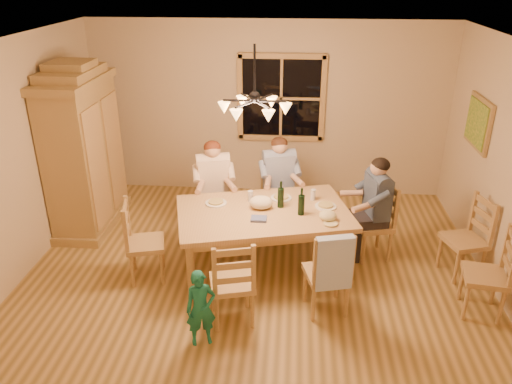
# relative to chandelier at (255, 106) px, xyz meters

# --- Properties ---
(floor) EXTENTS (5.50, 5.50, 0.00)m
(floor) POSITION_rel_chandelier_xyz_m (0.00, 0.00, -2.08)
(floor) COLOR olive
(floor) RESTS_ON ground
(ceiling) EXTENTS (5.50, 5.00, 0.02)m
(ceiling) POSITION_rel_chandelier_xyz_m (0.00, 0.00, 0.62)
(ceiling) COLOR white
(ceiling) RESTS_ON wall_back
(wall_back) EXTENTS (5.50, 0.02, 2.70)m
(wall_back) POSITION_rel_chandelier_xyz_m (0.00, 2.50, -0.73)
(wall_back) COLOR beige
(wall_back) RESTS_ON floor
(wall_left) EXTENTS (0.02, 5.00, 2.70)m
(wall_left) POSITION_rel_chandelier_xyz_m (-2.75, 0.00, -0.73)
(wall_left) COLOR beige
(wall_left) RESTS_ON floor
(window) EXTENTS (1.30, 0.06, 1.30)m
(window) POSITION_rel_chandelier_xyz_m (0.20, 2.47, -0.53)
(window) COLOR black
(window) RESTS_ON wall_back
(painting) EXTENTS (0.06, 0.78, 0.64)m
(painting) POSITION_rel_chandelier_xyz_m (2.71, 1.20, -0.48)
(painting) COLOR olive
(painting) RESTS_ON wall_right
(chandelier) EXTENTS (0.77, 0.68, 0.71)m
(chandelier) POSITION_rel_chandelier_xyz_m (0.00, 0.00, 0.00)
(chandelier) COLOR black
(chandelier) RESTS_ON ceiling
(armoire) EXTENTS (0.66, 1.40, 2.30)m
(armoire) POSITION_rel_chandelier_xyz_m (-2.42, 1.12, -1.02)
(armoire) COLOR olive
(armoire) RESTS_ON floor
(dining_table) EXTENTS (2.25, 1.69, 0.76)m
(dining_table) POSITION_rel_chandelier_xyz_m (0.09, 0.20, -1.41)
(dining_table) COLOR #B2844F
(dining_table) RESTS_ON floor
(chair_far_left) EXTENTS (0.53, 0.52, 0.99)m
(chair_far_left) POSITION_rel_chandelier_xyz_m (-0.63, 1.00, -1.77)
(chair_far_left) COLOR #9F7B46
(chair_far_left) RESTS_ON floor
(chair_far_right) EXTENTS (0.53, 0.52, 0.99)m
(chair_far_right) POSITION_rel_chandelier_xyz_m (0.23, 1.22, -1.77)
(chair_far_right) COLOR #9F7B46
(chair_far_right) RESTS_ON floor
(chair_near_left) EXTENTS (0.53, 0.52, 0.99)m
(chair_near_left) POSITION_rel_chandelier_xyz_m (-0.16, -0.84, -1.77)
(chair_near_left) COLOR #9F7B46
(chair_near_left) RESTS_ON floor
(chair_near_right) EXTENTS (0.53, 0.52, 0.99)m
(chair_near_right) POSITION_rel_chandelier_xyz_m (0.81, -0.59, -1.77)
(chair_near_right) COLOR #9F7B46
(chair_near_right) RESTS_ON floor
(chair_end_left) EXTENTS (0.52, 0.53, 0.99)m
(chair_end_left) POSITION_rel_chandelier_xyz_m (-1.26, -0.14, -1.77)
(chair_end_left) COLOR #9F7B46
(chair_end_left) RESTS_ON floor
(chair_end_right) EXTENTS (0.52, 0.53, 0.99)m
(chair_end_right) POSITION_rel_chandelier_xyz_m (1.44, 0.55, -1.77)
(chair_end_right) COLOR #9F7B46
(chair_end_right) RESTS_ON floor
(adult_woman) EXTENTS (0.47, 0.50, 0.87)m
(adult_woman) POSITION_rel_chandelier_xyz_m (-0.63, 1.00, -1.24)
(adult_woman) COLOR beige
(adult_woman) RESTS_ON floor
(adult_plaid_man) EXTENTS (0.47, 0.50, 0.87)m
(adult_plaid_man) POSITION_rel_chandelier_xyz_m (0.23, 1.22, -1.24)
(adult_plaid_man) COLOR #304886
(adult_plaid_man) RESTS_ON floor
(adult_slate_man) EXTENTS (0.50, 0.47, 0.87)m
(adult_slate_man) POSITION_rel_chandelier_xyz_m (1.44, 0.55, -1.24)
(adult_slate_man) COLOR #3C4860
(adult_slate_man) RESTS_ON floor
(towel) EXTENTS (0.39, 0.19, 0.58)m
(towel) POSITION_rel_chandelier_xyz_m (0.86, -0.77, -1.38)
(towel) COLOR #B0C7EE
(towel) RESTS_ON chair_near_right
(wine_bottle_a) EXTENTS (0.08, 0.08, 0.33)m
(wine_bottle_a) POSITION_rel_chandelier_xyz_m (0.28, 0.33, -1.15)
(wine_bottle_a) COLOR black
(wine_bottle_a) RESTS_ON dining_table
(wine_bottle_b) EXTENTS (0.08, 0.08, 0.33)m
(wine_bottle_b) POSITION_rel_chandelier_xyz_m (0.53, 0.15, -1.15)
(wine_bottle_b) COLOR black
(wine_bottle_b) RESTS_ON dining_table
(plate_woman) EXTENTS (0.26, 0.26, 0.02)m
(plate_woman) POSITION_rel_chandelier_xyz_m (-0.50, 0.35, -1.31)
(plate_woman) COLOR white
(plate_woman) RESTS_ON dining_table
(plate_plaid) EXTENTS (0.26, 0.26, 0.02)m
(plate_plaid) POSITION_rel_chandelier_xyz_m (0.28, 0.56, -1.31)
(plate_plaid) COLOR white
(plate_plaid) RESTS_ON dining_table
(plate_slate) EXTENTS (0.26, 0.26, 0.02)m
(plate_slate) POSITION_rel_chandelier_xyz_m (0.82, 0.37, -1.31)
(plate_slate) COLOR white
(plate_slate) RESTS_ON dining_table
(wine_glass_a) EXTENTS (0.06, 0.06, 0.14)m
(wine_glass_a) POSITION_rel_chandelier_xyz_m (-0.09, 0.45, -1.25)
(wine_glass_a) COLOR silver
(wine_glass_a) RESTS_ON dining_table
(wine_glass_b) EXTENTS (0.06, 0.06, 0.14)m
(wine_glass_b) POSITION_rel_chandelier_xyz_m (0.67, 0.55, -1.25)
(wine_glass_b) COLOR silver
(wine_glass_b) RESTS_ON dining_table
(cap) EXTENTS (0.20, 0.20, 0.11)m
(cap) POSITION_rel_chandelier_xyz_m (0.83, 0.03, -1.26)
(cap) COLOR #CEC289
(cap) RESTS_ON dining_table
(napkin) EXTENTS (0.21, 0.18, 0.03)m
(napkin) POSITION_rel_chandelier_xyz_m (0.05, -0.03, -1.30)
(napkin) COLOR #536098
(napkin) RESTS_ON dining_table
(cloth_bundle) EXTENTS (0.28, 0.22, 0.15)m
(cloth_bundle) POSITION_rel_chandelier_xyz_m (0.05, 0.27, -1.24)
(cloth_bundle) COLOR beige
(cloth_bundle) RESTS_ON dining_table
(child) EXTENTS (0.34, 0.28, 0.81)m
(child) POSITION_rel_chandelier_xyz_m (-0.42, -1.21, -1.67)
(child) COLOR #1A765E
(child) RESTS_ON floor
(chair_spare_front) EXTENTS (0.48, 0.50, 0.99)m
(chair_spare_front) POSITION_rel_chandelier_xyz_m (2.45, -0.50, -1.77)
(chair_spare_front) COLOR #9F7B46
(chair_spare_front) RESTS_ON floor
(chair_spare_back) EXTENTS (0.53, 0.54, 0.99)m
(chair_spare_back) POSITION_rel_chandelier_xyz_m (2.45, 0.22, -1.77)
(chair_spare_back) COLOR #9F7B46
(chair_spare_back) RESTS_ON floor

